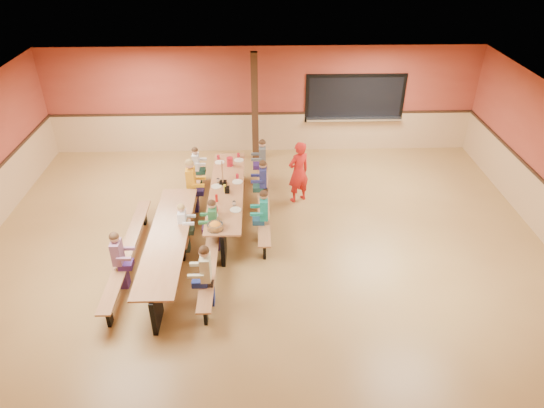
{
  "coord_description": "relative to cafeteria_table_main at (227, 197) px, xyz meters",
  "views": [
    {
      "loc": [
        -0.1,
        -8.01,
        6.2
      ],
      "look_at": [
        0.14,
        0.09,
        1.15
      ],
      "focal_mm": 32.0,
      "sensor_mm": 36.0,
      "label": 1
    }
  ],
  "objects": [
    {
      "name": "ground",
      "position": [
        0.85,
        -1.43,
        -0.53
      ],
      "size": [
        12.0,
        12.0,
        0.0
      ],
      "primitive_type": "plane",
      "color": "olive",
      "rests_on": "ground"
    },
    {
      "name": "room_envelope",
      "position": [
        0.85,
        -1.43,
        0.16
      ],
      "size": [
        12.04,
        10.04,
        3.02
      ],
      "color": "#9B3D2D",
      "rests_on": "ground"
    },
    {
      "name": "kitchen_pass_through",
      "position": [
        3.45,
        3.53,
        0.96
      ],
      "size": [
        2.78,
        0.28,
        1.38
      ],
      "color": "black",
      "rests_on": "ground"
    },
    {
      "name": "structural_post",
      "position": [
        0.65,
        2.97,
        0.97
      ],
      "size": [
        0.18,
        0.18,
        3.0
      ],
      "primitive_type": "cube",
      "color": "#311D10",
      "rests_on": "ground"
    },
    {
      "name": "cafeteria_table_main",
      "position": [
        0.0,
        0.0,
        0.0
      ],
      "size": [
        1.91,
        3.7,
        0.74
      ],
      "color": "#99623D",
      "rests_on": "ground"
    },
    {
      "name": "cafeteria_table_second",
      "position": [
        -1.04,
        -1.79,
        0.0
      ],
      "size": [
        1.91,
        3.7,
        0.74
      ],
      "color": "#99623D",
      "rests_on": "ground"
    },
    {
      "name": "seated_child_white_left",
      "position": [
        -0.83,
        -1.27,
        0.03
      ],
      "size": [
        0.33,
        0.27,
        1.12
      ],
      "primitive_type": null,
      "color": "white",
      "rests_on": "ground"
    },
    {
      "name": "seated_adult_yellow",
      "position": [
        -0.83,
        0.3,
        0.13
      ],
      "size": [
        0.42,
        0.34,
        1.31
      ],
      "primitive_type": null,
      "color": "orange",
      "rests_on": "ground"
    },
    {
      "name": "seated_child_grey_left",
      "position": [
        -0.83,
        1.31,
        0.04
      ],
      "size": [
        0.33,
        0.27,
        1.13
      ],
      "primitive_type": null,
      "color": "silver",
      "rests_on": "ground"
    },
    {
      "name": "seated_child_teal_right",
      "position": [
        0.83,
        -0.95,
        0.08
      ],
      "size": [
        0.37,
        0.3,
        1.2
      ],
      "primitive_type": null,
      "color": "#188F7F",
      "rests_on": "ground"
    },
    {
      "name": "seated_child_navy_right",
      "position": [
        0.83,
        0.42,
        0.07
      ],
      "size": [
        0.36,
        0.3,
        1.2
      ],
      "primitive_type": null,
      "color": "navy",
      "rests_on": "ground"
    },
    {
      "name": "seated_child_char_right",
      "position": [
        0.83,
        1.55,
        0.08
      ],
      "size": [
        0.37,
        0.3,
        1.21
      ],
      "primitive_type": null,
      "color": "#555D61",
      "rests_on": "ground"
    },
    {
      "name": "seated_child_purple_sec",
      "position": [
        -1.87,
        -2.35,
        0.08
      ],
      "size": [
        0.37,
        0.3,
        1.21
      ],
      "primitive_type": null,
      "color": "#87587A",
      "rests_on": "ground"
    },
    {
      "name": "seated_child_green_sec",
      "position": [
        -0.22,
        -1.23,
        0.06
      ],
      "size": [
        0.35,
        0.29,
        1.18
      ],
      "primitive_type": null,
      "color": "#29693B",
      "rests_on": "ground"
    },
    {
      "name": "seated_child_tan_sec",
      "position": [
        -0.22,
        -2.85,
        0.1
      ],
      "size": [
        0.39,
        0.32,
        1.25
      ],
      "primitive_type": null,
      "color": "beige",
      "rests_on": "ground"
    },
    {
      "name": "standing_woman",
      "position": [
        1.67,
        0.68,
        0.25
      ],
      "size": [
        0.67,
        0.6,
        1.54
      ],
      "primitive_type": "imported",
      "rotation": [
        0.0,
        0.0,
        3.65
      ],
      "color": "red",
      "rests_on": "ground"
    },
    {
      "name": "punch_pitcher",
      "position": [
        0.03,
        1.11,
        0.32
      ],
      "size": [
        0.16,
        0.16,
        0.22
      ],
      "primitive_type": "cylinder",
      "color": "#AF1722",
      "rests_on": "cafeteria_table_main"
    },
    {
      "name": "chip_bowl",
      "position": [
        -0.14,
        -1.58,
        0.29
      ],
      "size": [
        0.32,
        0.32,
        0.15
      ],
      "primitive_type": null,
      "color": "orange",
      "rests_on": "cafeteria_table_main"
    },
    {
      "name": "napkin_dispenser",
      "position": [
        0.02,
        -0.15,
        0.28
      ],
      "size": [
        0.1,
        0.14,
        0.13
      ],
      "primitive_type": "cube",
      "color": "black",
      "rests_on": "cafeteria_table_main"
    },
    {
      "name": "condiment_mustard",
      "position": [
        -0.03,
        -0.12,
        0.3
      ],
      "size": [
        0.06,
        0.06,
        0.17
      ],
      "primitive_type": "cylinder",
      "color": "yellow",
      "rests_on": "cafeteria_table_main"
    },
    {
      "name": "condiment_ketchup",
      "position": [
        -0.18,
        -0.54,
        0.3
      ],
      "size": [
        0.06,
        0.06,
        0.17
      ],
      "primitive_type": "cylinder",
      "color": "#B2140F",
      "rests_on": "cafeteria_table_main"
    },
    {
      "name": "table_paddle",
      "position": [
        -0.09,
        0.23,
        0.35
      ],
      "size": [
        0.16,
        0.16,
        0.56
      ],
      "color": "black",
      "rests_on": "cafeteria_table_main"
    },
    {
      "name": "place_settings",
      "position": [
        0.0,
        0.0,
        0.27
      ],
      "size": [
        0.65,
        3.3,
        0.11
      ],
      "primitive_type": null,
      "color": "beige",
      "rests_on": "cafeteria_table_main"
    }
  ]
}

